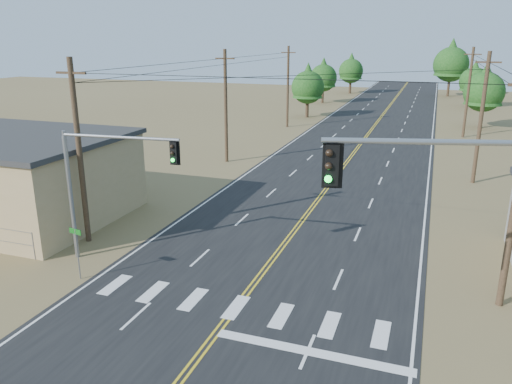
% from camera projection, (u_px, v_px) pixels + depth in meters
% --- Properties ---
extents(road, '(15.00, 200.00, 0.02)m').
position_uv_depth(road, '(335.00, 177.00, 40.85)').
color(road, black).
rests_on(road, ground).
extents(utility_pole_left_near, '(1.80, 0.30, 10.00)m').
position_uv_depth(utility_pole_left_near, '(79.00, 152.00, 26.49)').
color(utility_pole_left_near, '#4C3826').
rests_on(utility_pole_left_near, ground).
extents(utility_pole_left_mid, '(1.80, 0.30, 10.00)m').
position_uv_depth(utility_pole_left_mid, '(226.00, 106.00, 44.50)').
color(utility_pole_left_mid, '#4C3826').
rests_on(utility_pole_left_mid, ground).
extents(utility_pole_left_far, '(1.80, 0.30, 10.00)m').
position_uv_depth(utility_pole_left_far, '(288.00, 86.00, 62.50)').
color(utility_pole_left_far, '#4C3826').
rests_on(utility_pole_left_far, ground).
extents(utility_pole_right_mid, '(1.80, 0.30, 10.00)m').
position_uv_depth(utility_pole_right_mid, '(481.00, 118.00, 37.78)').
color(utility_pole_right_mid, '#4C3826').
rests_on(utility_pole_right_mid, ground).
extents(utility_pole_right_far, '(1.80, 0.30, 10.00)m').
position_uv_depth(utility_pole_right_far, '(468.00, 92.00, 55.78)').
color(utility_pole_right_far, '#4C3826').
rests_on(utility_pole_right_far, ground).
extents(signal_mast_left, '(6.06, 0.82, 6.63)m').
position_uv_depth(signal_mast_left, '(100.00, 175.00, 24.19)').
color(signal_mast_left, gray).
rests_on(signal_mast_left, ground).
extents(signal_mast_right, '(7.13, 2.25, 8.24)m').
position_uv_depth(signal_mast_right, '(488.00, 221.00, 14.99)').
color(signal_mast_right, gray).
rests_on(signal_mast_right, ground).
extents(street_sign, '(0.74, 0.17, 2.52)m').
position_uv_depth(street_sign, '(77.00, 246.00, 23.08)').
color(street_sign, gray).
rests_on(street_sign, ground).
extents(tree_left_near, '(4.61, 4.61, 7.69)m').
position_uv_depth(tree_left_near, '(308.00, 84.00, 70.47)').
color(tree_left_near, '#3F2D1E').
rests_on(tree_left_near, ground).
extents(tree_left_mid, '(4.68, 4.68, 7.80)m').
position_uv_depth(tree_left_mid, '(323.00, 75.00, 86.26)').
color(tree_left_mid, '#3F2D1E').
rests_on(tree_left_mid, ground).
extents(tree_left_far, '(4.90, 4.90, 8.16)m').
position_uv_depth(tree_left_far, '(351.00, 68.00, 101.35)').
color(tree_left_far, '#3F2D1E').
rests_on(tree_left_far, ground).
extents(tree_right_near, '(4.91, 4.91, 8.18)m').
position_uv_depth(tree_right_near, '(485.00, 88.00, 61.73)').
color(tree_right_near, '#3F2D1E').
rests_on(tree_right_near, ground).
extents(tree_right_mid, '(4.56, 4.56, 7.60)m').
position_uv_depth(tree_right_mid, '(474.00, 79.00, 80.60)').
color(tree_right_mid, '#3F2D1E').
rests_on(tree_right_mid, ground).
extents(tree_right_far, '(6.60, 6.60, 11.00)m').
position_uv_depth(tree_right_far, '(451.00, 61.00, 95.50)').
color(tree_right_far, '#3F2D1E').
rests_on(tree_right_far, ground).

